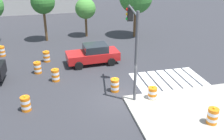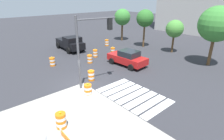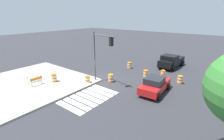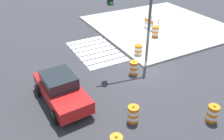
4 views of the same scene
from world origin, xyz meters
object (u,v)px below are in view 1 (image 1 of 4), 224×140
Objects in this scene: traffic_barrel_near_corner at (46,57)px; traffic_barrel_opposite_curb at (38,68)px; traffic_barrel_lane_center at (2,51)px; traffic_barrel_on_sidewalk at (213,116)px; street_tree_streetside_near at (85,9)px; traffic_barrel_median_near at (115,85)px; traffic_barrel_median_far at (26,104)px; traffic_light_pole at (133,36)px; traffic_barrel_far_curb at (55,75)px; traffic_barrel_crosswalk_end at (152,94)px; street_tree_streetside_mid at (43,2)px; sports_car at (93,54)px.

traffic_barrel_near_corner is 1.00× the size of traffic_barrel_opposite_curb.
traffic_barrel_lane_center is 1.00× the size of traffic_barrel_on_sidewalk.
traffic_barrel_lane_center is at bearing -152.72° from street_tree_streetside_near.
traffic_barrel_median_near is 5.72m from traffic_barrel_median_far.
traffic_barrel_lane_center is at bearing 125.44° from traffic_barrel_opposite_curb.
traffic_barrel_median_near is 0.24× the size of street_tree_streetside_near.
traffic_light_pole is at bearing -85.73° from street_tree_streetside_near.
traffic_barrel_far_curb is at bearing -109.99° from street_tree_streetside_near.
traffic_barrel_near_corner is 1.00× the size of traffic_barrel_crosswalk_end.
traffic_light_pole is (9.27, -9.14, 3.46)m from traffic_barrel_lane_center.
traffic_barrel_crosswalk_end is at bearing -5.06° from traffic_barrel_median_far.
traffic_barrel_on_sidewalk is at bearing -54.85° from traffic_light_pole.
traffic_barrel_opposite_curb is at bearing 140.57° from traffic_barrel_median_near.
traffic_barrel_on_sidewalk reaches higher than traffic_barrel_crosswalk_end.
traffic_light_pole is 13.48m from street_tree_streetside_near.
street_tree_streetside_mid is (1.31, 13.35, 3.55)m from traffic_barrel_median_far.
traffic_barrel_near_corner and traffic_barrel_lane_center have the same top height.
traffic_barrel_near_corner is 1.00× the size of traffic_barrel_median_near.
traffic_barrel_median_far is 1.00× the size of traffic_barrel_lane_center.
sports_car reaches higher than traffic_barrel_on_sidewalk.
traffic_barrel_lane_center is 13.47m from traffic_light_pole.
sports_car is 6.58m from traffic_light_pole.
traffic_light_pole is at bearing -37.44° from traffic_barrel_opposite_curb.
traffic_barrel_far_curb is at bearing -52.71° from traffic_barrel_opposite_curb.
sports_car is 7.96m from traffic_barrel_median_far.
street_tree_streetside_near is at bearing 7.90° from street_tree_streetside_mid.
traffic_barrel_median_near is 1.00× the size of traffic_barrel_far_curb.
traffic_barrel_median_near is (-2.00, 1.70, 0.00)m from traffic_barrel_crosswalk_end.
street_tree_streetside_near is (8.27, 4.27, 2.60)m from traffic_barrel_lane_center.
traffic_barrel_on_sidewalk is (4.67, -9.99, -0.21)m from sports_car.
traffic_barrel_opposite_curb is at bearing -95.25° from street_tree_streetside_mid.
sports_car is 5.15m from traffic_barrel_median_near.
sports_car is 4.17m from traffic_barrel_far_curb.
traffic_barrel_median_far and traffic_barrel_far_curb have the same top height.
traffic_barrel_near_corner is 9.41m from traffic_light_pole.
traffic_barrel_median_far is 1.00× the size of traffic_barrel_opposite_curb.
traffic_barrel_median_near is at bearing -83.76° from sports_car.
traffic_barrel_near_corner is at bearing -123.95° from street_tree_streetside_near.
traffic_barrel_median_far and traffic_barrel_opposite_curb have the same top height.
traffic_barrel_on_sidewalk is at bearing -56.47° from traffic_barrel_crosswalk_end.
traffic_barrel_median_far is at bearing -169.68° from traffic_barrel_median_near.
street_tree_streetside_mid reaches higher than traffic_barrel_near_corner.
traffic_barrel_near_corner is at bearing 128.21° from traffic_barrel_crosswalk_end.
traffic_barrel_median_far is at bearing -129.63° from sports_car.
street_tree_streetside_mid is (0.06, 5.92, 3.55)m from traffic_barrel_near_corner.
traffic_barrel_on_sidewalk is 0.19× the size of traffic_light_pole.
traffic_barrel_near_corner and traffic_barrel_crosswalk_end have the same top height.
sports_car is 4.62m from traffic_barrel_opposite_curb.
traffic_barrel_crosswalk_end is 1.00× the size of traffic_barrel_opposite_curb.
sports_car is at bearing 105.67° from traffic_light_pole.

